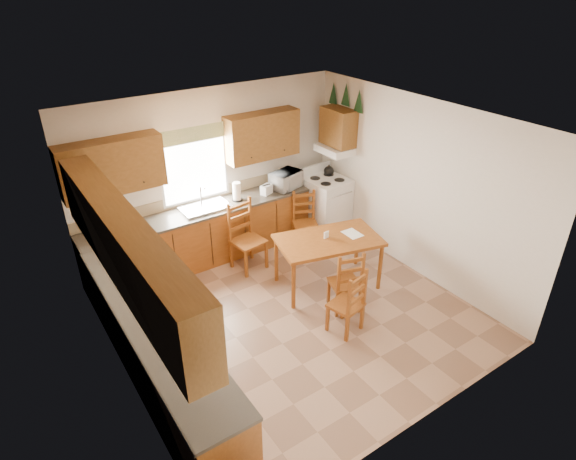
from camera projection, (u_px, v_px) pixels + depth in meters
floor at (291, 314)px, 6.71m from camera, size 4.50×4.50×0.00m
ceiling at (292, 124)px, 5.41m from camera, size 4.50×4.50×0.00m
wall_left at (112, 288)px, 4.95m from camera, size 4.50×4.50×0.00m
wall_right at (416, 188)px, 7.17m from camera, size 4.50×4.50×0.00m
wall_back at (212, 173)px, 7.69m from camera, size 4.50×4.50×0.00m
wall_front at (430, 326)px, 4.43m from camera, size 4.50×4.50×0.00m
lower_cab_back at (203, 237)px, 7.72m from camera, size 3.75×0.60×0.88m
lower_cab_left at (157, 351)px, 5.43m from camera, size 0.60×3.60×0.88m
counter_back at (201, 211)px, 7.50m from camera, size 3.75×0.63×0.04m
counter_left at (151, 319)px, 5.21m from camera, size 0.63×3.60×0.04m
backsplash at (192, 198)px, 7.66m from camera, size 3.75×0.01×0.18m
upper_cab_back_left at (112, 166)px, 6.56m from camera, size 1.41×0.33×0.75m
upper_cab_back_right at (262, 136)px, 7.75m from camera, size 1.25×0.33×0.75m
upper_cab_left at (124, 247)px, 4.68m from camera, size 0.33×3.60×0.75m
upper_cab_stove at (338, 127)px, 8.01m from camera, size 0.33×0.62×0.62m
range_hood at (335, 149)px, 8.17m from camera, size 0.44×0.62×0.12m
window_frame at (194, 166)px, 7.42m from camera, size 1.13×0.02×1.18m
window_pane at (194, 166)px, 7.42m from camera, size 1.05×0.01×1.10m
window_valance at (192, 135)px, 7.16m from camera, size 1.19×0.01×0.24m
sink_basin at (205, 208)px, 7.52m from camera, size 0.75×0.45×0.04m
pine_decal_a at (359, 101)px, 7.61m from camera, size 0.22×0.22×0.36m
pine_decal_b at (346, 94)px, 7.83m from camera, size 0.22×0.22×0.36m
pine_decal_c at (333, 93)px, 8.08m from camera, size 0.22×0.22×0.36m
stove at (326, 206)px, 8.58m from camera, size 0.72×0.74×0.99m
coffeemaker at (101, 224)px, 6.69m from camera, size 0.26×0.29×0.37m
paper_towel at (237, 192)px, 7.73m from camera, size 0.16×0.16×0.31m
toaster at (266, 189)px, 7.98m from camera, size 0.22×0.18×0.16m
microwave at (286, 180)px, 8.16m from camera, size 0.57×0.47×0.29m
dining_table at (328, 262)px, 7.14m from camera, size 1.64×1.18×0.79m
chair_near_left at (345, 279)px, 6.61m from camera, size 0.50×0.49×0.95m
chair_near_right at (346, 301)px, 6.20m from camera, size 0.47×0.46×0.94m
chair_far_left at (248, 237)px, 7.47m from camera, size 0.52×0.50×1.11m
chair_far_right at (305, 221)px, 8.11m from camera, size 0.53×0.52×0.96m
table_paper at (352, 234)px, 7.08m from camera, size 0.23×0.30×0.00m
table_card at (326, 235)px, 6.94m from camera, size 0.08×0.02×0.11m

